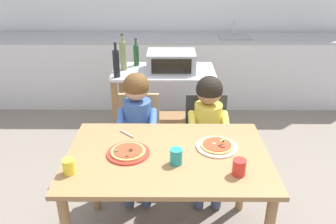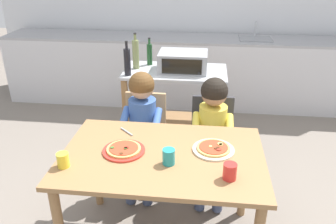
{
  "view_description": "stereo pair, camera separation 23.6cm",
  "coord_description": "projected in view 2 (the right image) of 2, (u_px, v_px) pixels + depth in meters",
  "views": [
    {
      "loc": [
        0.01,
        -1.83,
        1.9
      ],
      "look_at": [
        0.0,
        0.3,
        0.89
      ],
      "focal_mm": 36.67,
      "sensor_mm": 36.0,
      "label": 1
    },
    {
      "loc": [
        0.25,
        -1.82,
        1.9
      ],
      "look_at": [
        0.0,
        0.3,
        0.89
      ],
      "focal_mm": 36.67,
      "sensor_mm": 36.0,
      "label": 2
    }
  ],
  "objects": [
    {
      "name": "ground_plane",
      "position": [
        178.0,
        155.0,
        3.51
      ],
      "size": [
        11.59,
        11.59,
        0.0
      ],
      "primitive_type": "plane",
      "color": "slate"
    },
    {
      "name": "kitchen_counter",
      "position": [
        188.0,
        71.0,
        4.57
      ],
      "size": [
        4.81,
        0.6,
        1.09
      ],
      "color": "silver",
      "rests_on": "ground"
    },
    {
      "name": "kitchen_island_cart",
      "position": [
        175.0,
        98.0,
        3.4
      ],
      "size": [
        0.98,
        0.55,
        0.86
      ],
      "color": "#B7BABF",
      "rests_on": "ground"
    },
    {
      "name": "toaster_oven",
      "position": [
        183.0,
        61.0,
        3.24
      ],
      "size": [
        0.45,
        0.34,
        0.18
      ],
      "color": "#999BA0",
      "rests_on": "kitchen_island_cart"
    },
    {
      "name": "bottle_slim_sauce",
      "position": [
        136.0,
        54.0,
        3.28
      ],
      "size": [
        0.06,
        0.06,
        0.34
      ],
      "color": "olive",
      "rests_on": "kitchen_island_cart"
    },
    {
      "name": "bottle_brown_beer",
      "position": [
        127.0,
        62.0,
        3.1
      ],
      "size": [
        0.06,
        0.06,
        0.32
      ],
      "color": "black",
      "rests_on": "kitchen_island_cart"
    },
    {
      "name": "bottle_clear_vinegar",
      "position": [
        150.0,
        54.0,
        3.4
      ],
      "size": [
        0.05,
        0.05,
        0.27
      ],
      "color": "#1E4723",
      "rests_on": "kitchen_island_cart"
    },
    {
      "name": "dining_table",
      "position": [
        163.0,
        168.0,
        2.2
      ],
      "size": [
        1.27,
        0.83,
        0.74
      ],
      "color": "olive",
      "rests_on": "ground"
    },
    {
      "name": "dining_chair_left",
      "position": [
        145.0,
        134.0,
        2.92
      ],
      "size": [
        0.36,
        0.36,
        0.81
      ],
      "color": "tan",
      "rests_on": "ground"
    },
    {
      "name": "dining_chair_right",
      "position": [
        211.0,
        139.0,
        2.85
      ],
      "size": [
        0.36,
        0.36,
        0.81
      ],
      "color": "#333338",
      "rests_on": "ground"
    },
    {
      "name": "child_in_blue_striped_shirt",
      "position": [
        141.0,
        119.0,
        2.73
      ],
      "size": [
        0.32,
        0.42,
        1.03
      ],
      "color": "#424C6B",
      "rests_on": "ground"
    },
    {
      "name": "child_in_yellow_shirt",
      "position": [
        213.0,
        124.0,
        2.66
      ],
      "size": [
        0.32,
        0.42,
        1.02
      ],
      "color": "#424C6B",
      "rests_on": "ground"
    },
    {
      "name": "pizza_plate_red_rimmed",
      "position": [
        124.0,
        150.0,
        2.17
      ],
      "size": [
        0.27,
        0.27,
        0.03
      ],
      "color": "red",
      "rests_on": "dining_table"
    },
    {
      "name": "pizza_plate_cream",
      "position": [
        213.0,
        149.0,
        2.18
      ],
      "size": [
        0.27,
        0.27,
        0.03
      ],
      "color": "beige",
      "rests_on": "dining_table"
    },
    {
      "name": "drinking_cup_red",
      "position": [
        230.0,
        171.0,
        1.9
      ],
      "size": [
        0.08,
        0.08,
        0.1
      ],
      "primitive_type": "cylinder",
      "color": "red",
      "rests_on": "dining_table"
    },
    {
      "name": "drinking_cup_teal",
      "position": [
        169.0,
        157.0,
        2.03
      ],
      "size": [
        0.08,
        0.08,
        0.1
      ],
      "primitive_type": "cylinder",
      "color": "teal",
      "rests_on": "dining_table"
    },
    {
      "name": "drinking_cup_yellow",
      "position": [
        63.0,
        160.0,
        2.01
      ],
      "size": [
        0.07,
        0.07,
        0.09
      ],
      "primitive_type": "cylinder",
      "color": "yellow",
      "rests_on": "dining_table"
    },
    {
      "name": "serving_spoon",
      "position": [
        127.0,
        132.0,
        2.4
      ],
      "size": [
        0.11,
        0.11,
        0.01
      ],
      "primitive_type": "cylinder",
      "rotation": [
        0.0,
        1.57,
        2.38
      ],
      "color": "#B7BABF",
      "rests_on": "dining_table"
    }
  ]
}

